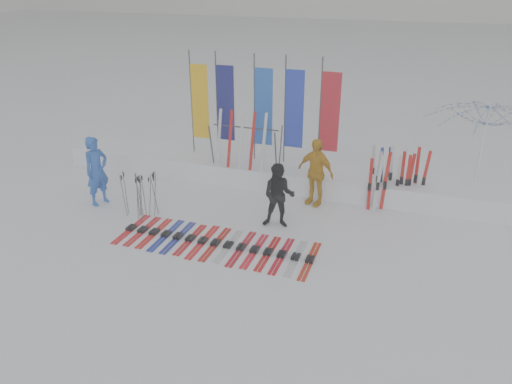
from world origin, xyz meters
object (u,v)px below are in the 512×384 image
at_px(person_black, 279,196).
at_px(ski_row, 216,243).
at_px(person_blue, 97,171).
at_px(tent_canopy, 482,154).
at_px(ski_rack, 246,141).
at_px(person_yellow, 315,172).

height_order(person_black, ski_row, person_black).
bearing_deg(person_blue, tent_canopy, -52.07).
xyz_separation_m(tent_canopy, ski_rack, (-6.47, -0.77, -0.07)).
bearing_deg(person_yellow, person_black, -88.68).
height_order(person_yellow, ski_rack, person_yellow).
bearing_deg(tent_canopy, person_yellow, -160.84).
bearing_deg(person_yellow, ski_rack, -176.47).
relative_size(tent_canopy, ski_rack, 1.59).
distance_m(person_black, ski_row, 1.96).
relative_size(person_yellow, tent_canopy, 0.58).
relative_size(person_blue, person_black, 1.15).
relative_size(person_blue, ski_row, 0.40).
height_order(person_blue, ski_rack, person_blue).
distance_m(ski_row, ski_rack, 3.97).
bearing_deg(person_yellow, tent_canopy, 39.60).
distance_m(person_blue, ski_rack, 4.29).
height_order(person_blue, tent_canopy, tent_canopy).
relative_size(ski_row, ski_rack, 2.34).
bearing_deg(ski_rack, ski_row, -81.00).
xyz_separation_m(person_black, ski_row, (-1.13, -1.39, -0.80)).
height_order(tent_canopy, ski_row, tent_canopy).
distance_m(tent_canopy, ski_row, 7.52).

